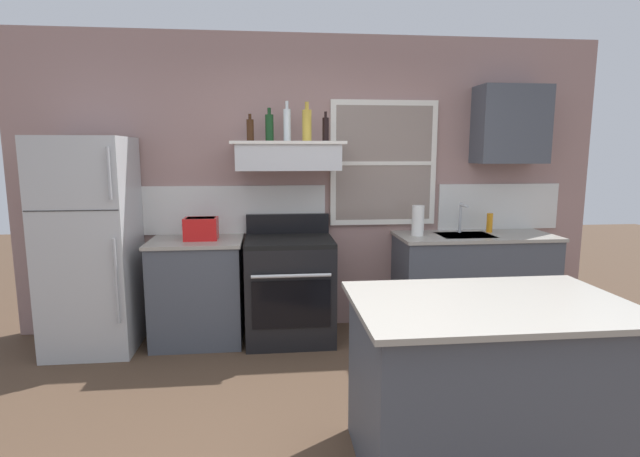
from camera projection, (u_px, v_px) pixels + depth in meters
back_wall at (317, 185)px, 4.56m from camera, size 5.40×0.11×2.70m
refrigerator at (91, 245)px, 4.05m from camera, size 0.70×0.72×1.78m
counter_left_of_stove at (198, 291)px, 4.27m from camera, size 0.79×0.63×0.91m
toaster at (201, 228)px, 4.18m from camera, size 0.30×0.20×0.19m
stove_range at (290, 288)px, 4.31m from camera, size 0.76×0.69×1.09m
range_hood_shelf at (288, 156)px, 4.22m from camera, size 0.96×0.52×0.24m
bottle_brown_stout at (250, 130)px, 4.19m from camera, size 0.06×0.06×0.23m
bottle_dark_green_wine at (269, 127)px, 4.23m from camera, size 0.07×0.07×0.29m
bottle_clear_tall at (287, 125)px, 4.23m from camera, size 0.06×0.06×0.34m
bottle_champagne_gold_foil at (307, 125)px, 4.18m from camera, size 0.08×0.08×0.33m
bottle_balsamic_dark at (326, 129)px, 4.24m from camera, size 0.06×0.06×0.25m
counter_right_with_sink at (473, 282)px, 4.53m from camera, size 1.43×0.63×0.91m
sink_faucet at (461, 214)px, 4.51m from camera, size 0.03×0.17×0.28m
paper_towel_roll at (418, 221)px, 4.38m from camera, size 0.11×0.11×0.27m
dish_soap_bottle at (490, 223)px, 4.56m from camera, size 0.06×0.06×0.18m
kitchen_island at (486, 384)px, 2.55m from camera, size 1.40×0.90×0.91m
upper_cabinet_right at (511, 125)px, 4.47m from camera, size 0.64×0.32×0.70m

